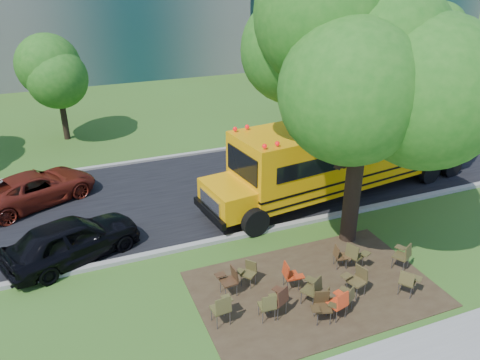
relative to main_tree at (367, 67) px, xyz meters
name	(u,v)px	position (x,y,z in m)	size (l,w,h in m)	color
ground	(277,287)	(-3.48, -1.50, -5.98)	(160.00, 160.00, 0.00)	#39591B
dirt_patch	(314,288)	(-2.48, -2.00, -5.96)	(7.00, 4.50, 0.03)	#382819
asphalt_road	(204,190)	(-3.48, 5.50, -5.96)	(80.00, 8.00, 0.04)	black
kerb_near	(239,236)	(-3.48, 1.50, -5.91)	(80.00, 0.25, 0.14)	gray
kerb_far	(179,156)	(-3.48, 9.60, -5.91)	(80.00, 0.25, 0.14)	gray
bg_tree_2	(55,61)	(-8.48, 14.50, -1.77)	(4.80, 4.80, 6.62)	black
bg_tree_3	(298,36)	(4.52, 12.50, -0.95)	(5.60, 5.60, 7.84)	black
bg_tree_4	(422,43)	(12.52, 11.50, -1.64)	(5.00, 5.00, 6.85)	black
main_tree	(367,67)	(0.00, 0.00, 0.00)	(7.20, 7.20, 9.59)	black
school_bus	(358,148)	(2.63, 3.45, -4.19)	(12.85, 4.32, 3.09)	#F1A107
chair_0	(222,307)	(-5.53, -2.39, -5.39)	(0.63, 0.61, 0.96)	#4E4822
chair_1	(269,304)	(-4.32, -2.69, -5.44)	(0.60, 0.52, 0.88)	#4E4A22
chair_2	(279,298)	(-3.97, -2.63, -5.39)	(0.64, 0.76, 0.95)	#422517
chair_3	(322,304)	(-3.01, -3.23, -5.43)	(0.69, 0.54, 0.89)	#3F2D16
chair_4	(339,302)	(-2.54, -3.34, -5.42)	(0.62, 0.66, 0.91)	red
chair_5	(329,300)	(-2.68, -3.09, -5.50)	(0.53, 0.66, 0.78)	#41371C
chair_6	(357,278)	(-1.49, -2.66, -5.40)	(0.69, 0.64, 0.93)	#4D4021
chair_7	(408,281)	(-0.18, -3.27, -5.43)	(0.74, 0.59, 0.88)	brown
chair_8	(230,278)	(-4.89, -1.28, -5.41)	(0.58, 0.61, 0.92)	#3F2816
chair_9	(248,271)	(-4.22, -1.07, -5.48)	(0.68, 0.54, 0.80)	#4C4420
chair_10	(290,274)	(-3.18, -1.74, -5.43)	(0.53, 0.64, 0.89)	red
chair_11	(313,288)	(-2.90, -2.58, -5.39)	(0.64, 0.79, 0.95)	#473F1E
chair_12	(340,255)	(-1.24, -1.36, -5.49)	(0.46, 0.59, 0.79)	#51361C
chair_13	(404,254)	(0.57, -2.16, -5.40)	(0.63, 0.76, 0.94)	#4A4020
chair_14	(355,254)	(-0.86, -1.63, -5.39)	(0.75, 0.65, 0.96)	#4A4320
chair_15	(347,296)	(-2.16, -3.16, -5.49)	(0.53, 0.66, 0.80)	#504422
black_car	(72,239)	(-8.95, 2.30, -5.24)	(1.74, 4.33, 1.48)	black
bg_car_red	(36,188)	(-10.01, 7.00, -5.33)	(2.14, 4.65, 1.29)	#57180E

